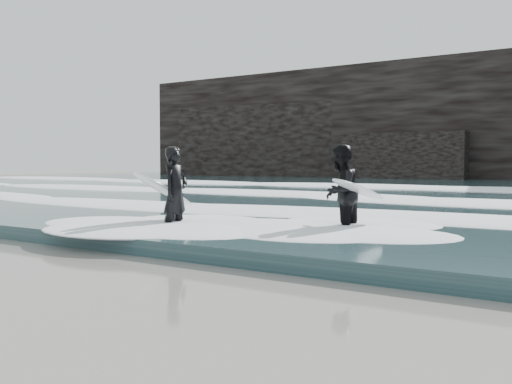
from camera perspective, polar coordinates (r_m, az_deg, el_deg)
sea at (r=33.88m, az=20.68°, el=0.31°), size 90.00×52.00×0.30m
foam_near at (r=15.06m, az=3.58°, el=-1.69°), size 60.00×3.20×0.20m
foam_mid at (r=21.40m, az=12.96°, el=-0.32°), size 60.00×4.00×0.24m
foam_far at (r=29.98m, az=19.00°, el=0.59°), size 60.00×4.80×0.30m
surfer_left at (r=12.47m, az=-8.21°, el=0.03°), size 1.01×1.80×1.97m
surfer_right at (r=11.91m, az=8.52°, el=-0.06°), size 1.19×1.90×2.00m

